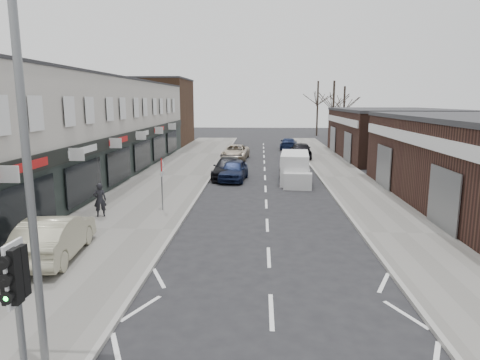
# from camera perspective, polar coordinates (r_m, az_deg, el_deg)

# --- Properties ---
(ground) EXTENTS (160.00, 160.00, 0.00)m
(ground) POSITION_cam_1_polar(r_m,az_deg,el_deg) (10.16, 4.47, -22.32)
(ground) COLOR black
(ground) RESTS_ON ground
(pavement_left) EXTENTS (5.50, 64.00, 0.12)m
(pavement_left) POSITION_cam_1_polar(r_m,az_deg,el_deg) (31.67, -8.95, 0.53)
(pavement_left) COLOR slate
(pavement_left) RESTS_ON ground
(pavement_right) EXTENTS (3.50, 64.00, 0.12)m
(pavement_right) POSITION_cam_1_polar(r_m,az_deg,el_deg) (31.60, 13.84, 0.32)
(pavement_right) COLOR slate
(pavement_right) RESTS_ON ground
(shop_terrace_left) EXTENTS (8.00, 41.00, 7.10)m
(shop_terrace_left) POSITION_cam_1_polar(r_m,az_deg,el_deg) (31.04, -22.47, 6.15)
(shop_terrace_left) COLOR #BBB5AB
(shop_terrace_left) RESTS_ON ground
(brick_block_far) EXTENTS (8.00, 10.00, 8.00)m
(brick_block_far) POSITION_cam_1_polar(r_m,az_deg,el_deg) (55.15, -11.15, 8.80)
(brick_block_far) COLOR #4D3221
(brick_block_far) RESTS_ON ground
(right_unit_far) EXTENTS (10.00, 16.00, 4.50)m
(right_unit_far) POSITION_cam_1_polar(r_m,az_deg,el_deg) (44.54, 19.63, 5.76)
(right_unit_far) COLOR #382019
(right_unit_far) RESTS_ON ground
(tree_far_a) EXTENTS (3.60, 3.60, 8.00)m
(tree_far_a) POSITION_cam_1_polar(r_m,az_deg,el_deg) (57.56, 12.16, 4.84)
(tree_far_a) COLOR #382D26
(tree_far_a) RESTS_ON ground
(tree_far_b) EXTENTS (3.60, 3.60, 7.50)m
(tree_far_b) POSITION_cam_1_polar(r_m,az_deg,el_deg) (63.87, 13.52, 5.33)
(tree_far_b) COLOR #382D26
(tree_far_b) RESTS_ON ground
(tree_far_c) EXTENTS (3.60, 3.60, 8.50)m
(tree_far_c) POSITION_cam_1_polar(r_m,az_deg,el_deg) (69.31, 10.17, 5.84)
(tree_far_c) COLOR #382D26
(tree_far_c) RESTS_ON ground
(traffic_light) EXTENTS (0.28, 0.60, 3.10)m
(traffic_light) POSITION_cam_1_polar(r_m,az_deg,el_deg) (8.29, -27.70, -12.64)
(traffic_light) COLOR slate
(traffic_light) RESTS_ON pavement_left
(street_lamp) EXTENTS (2.23, 0.22, 8.00)m
(street_lamp) POSITION_cam_1_polar(r_m,az_deg,el_deg) (8.85, -25.68, 3.73)
(street_lamp) COLOR slate
(street_lamp) RESTS_ON pavement_left
(warning_sign) EXTENTS (0.12, 0.80, 2.70)m
(warning_sign) POSITION_cam_1_polar(r_m,az_deg,el_deg) (21.35, -10.34, 1.47)
(warning_sign) COLOR slate
(warning_sign) RESTS_ON pavement_left
(white_van) EXTENTS (2.16, 5.29, 2.01)m
(white_van) POSITION_cam_1_polar(r_m,az_deg,el_deg) (29.28, 7.32, 1.52)
(white_van) COLOR silver
(white_van) RESTS_ON ground
(sedan_on_pavement) EXTENTS (2.06, 4.69, 1.50)m
(sedan_on_pavement) POSITION_cam_1_polar(r_m,az_deg,el_deg) (16.25, -23.49, -6.93)
(sedan_on_pavement) COLOR #A09B80
(sedan_on_pavement) RESTS_ON pavement_left
(pedestrian) EXTENTS (0.68, 0.55, 1.60)m
(pedestrian) POSITION_cam_1_polar(r_m,az_deg,el_deg) (21.13, -18.18, -2.52)
(pedestrian) COLOR black
(pedestrian) RESTS_ON pavement_left
(parked_car_left_a) EXTENTS (2.11, 4.36, 1.44)m
(parked_car_left_a) POSITION_cam_1_polar(r_m,az_deg,el_deg) (29.80, -0.85, 1.31)
(parked_car_left_a) COLOR #121B38
(parked_car_left_a) RESTS_ON ground
(parked_car_left_b) EXTENTS (2.17, 5.06, 1.45)m
(parked_car_left_b) POSITION_cam_1_polar(r_m,az_deg,el_deg) (30.72, -1.59, 1.60)
(parked_car_left_b) COLOR black
(parked_car_left_b) RESTS_ON ground
(parked_car_left_c) EXTENTS (2.65, 5.09, 1.37)m
(parked_car_left_c) POSITION_cam_1_polar(r_m,az_deg,el_deg) (40.60, -0.62, 3.74)
(parked_car_left_c) COLOR beige
(parked_car_left_c) RESTS_ON ground
(parked_car_right_a) EXTENTS (1.99, 4.66, 1.49)m
(parked_car_right_a) POSITION_cam_1_polar(r_m,az_deg,el_deg) (32.61, 7.21, 2.08)
(parked_car_right_a) COLOR white
(parked_car_right_a) RESTS_ON ground
(parked_car_right_b) EXTENTS (2.03, 4.81, 1.62)m
(parked_car_right_b) POSITION_cam_1_polar(r_m,az_deg,el_deg) (41.37, 8.11, 3.94)
(parked_car_right_b) COLOR black
(parked_car_right_b) RESTS_ON ground
(parked_car_right_c) EXTENTS (2.28, 4.67, 1.31)m
(parked_car_right_c) POSITION_cam_1_polar(r_m,az_deg,el_deg) (49.36, 6.48, 4.85)
(parked_car_right_c) COLOR #152042
(parked_car_right_c) RESTS_ON ground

